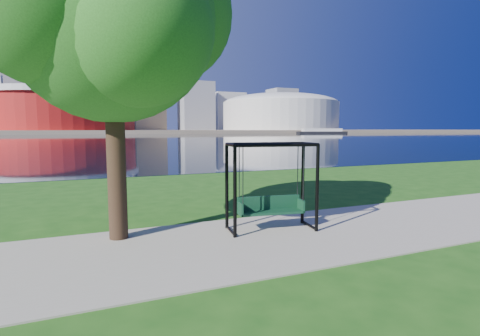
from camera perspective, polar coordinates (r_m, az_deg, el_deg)
ground at (r=8.89m, az=1.61°, el=-10.11°), size 900.00×900.00×0.00m
path at (r=8.46m, az=3.08°, el=-10.86°), size 120.00×4.00×0.03m
river at (r=109.82m, az=-21.77°, el=4.21°), size 900.00×180.00×0.02m
far_bank at (r=313.75m, az=-23.05°, el=5.17°), size 900.00×228.00×2.00m
stadium at (r=243.10m, az=-25.36°, el=8.12°), size 83.00×83.00×32.00m
arena at (r=279.86m, az=6.18°, el=8.62°), size 84.00×84.00×26.56m
skyline at (r=328.83m, az=-24.09°, el=11.24°), size 392.00×66.00×96.50m
swing at (r=9.05m, az=4.74°, el=-3.14°), size 2.20×1.21×2.14m
park_tree at (r=9.01m, az=-19.41°, el=21.62°), size 5.73×5.18×7.12m
barge at (r=232.26m, az=12.35°, el=5.50°), size 30.55×16.14×2.95m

